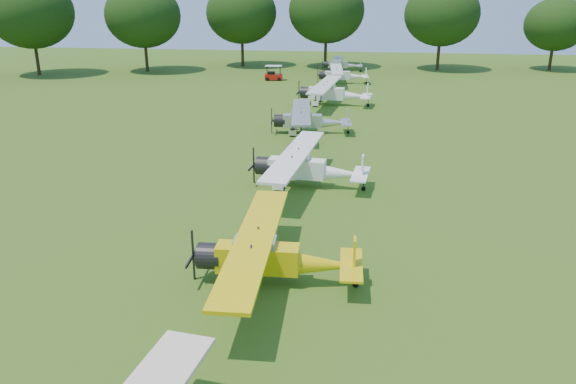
{
  "coord_description": "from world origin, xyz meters",
  "views": [
    {
      "loc": [
        4.52,
        -29.05,
        10.89
      ],
      "look_at": [
        0.78,
        -2.94,
        1.4
      ],
      "focal_mm": 35.0,
      "sensor_mm": 36.0,
      "label": 1
    }
  ],
  "objects_px": {
    "aircraft_3": "(306,166)",
    "aircraft_6": "(341,74)",
    "aircraft_5": "(332,92)",
    "aircraft_2": "(270,255)",
    "golf_cart": "(273,75)",
    "aircraft_7": "(341,64)",
    "aircraft_4": "(308,119)"
  },
  "relations": [
    {
      "from": "aircraft_3",
      "to": "aircraft_6",
      "type": "height_order",
      "value": "aircraft_3"
    },
    {
      "from": "aircraft_5",
      "to": "aircraft_2",
      "type": "bearing_deg",
      "value": -84.43
    },
    {
      "from": "golf_cart",
      "to": "aircraft_5",
      "type": "bearing_deg",
      "value": -65.15
    },
    {
      "from": "aircraft_3",
      "to": "aircraft_7",
      "type": "xyz_separation_m",
      "value": [
        -0.67,
        50.7,
        -0.21
      ]
    },
    {
      "from": "aircraft_2",
      "to": "golf_cart",
      "type": "xyz_separation_m",
      "value": [
        -8.75,
        52.47,
        -0.62
      ]
    },
    {
      "from": "aircraft_3",
      "to": "aircraft_6",
      "type": "xyz_separation_m",
      "value": [
        -0.03,
        39.25,
        -0.1
      ]
    },
    {
      "from": "aircraft_2",
      "to": "aircraft_6",
      "type": "height_order",
      "value": "aircraft_2"
    },
    {
      "from": "aircraft_2",
      "to": "aircraft_3",
      "type": "relative_size",
      "value": 0.97
    },
    {
      "from": "aircraft_4",
      "to": "aircraft_5",
      "type": "distance_m",
      "value": 12.17
    },
    {
      "from": "aircraft_3",
      "to": "aircraft_2",
      "type": "bearing_deg",
      "value": -85.15
    },
    {
      "from": "aircraft_6",
      "to": "golf_cart",
      "type": "bearing_deg",
      "value": 165.71
    },
    {
      "from": "aircraft_7",
      "to": "aircraft_6",
      "type": "bearing_deg",
      "value": -86.73
    },
    {
      "from": "aircraft_2",
      "to": "aircraft_6",
      "type": "xyz_separation_m",
      "value": [
        0.01,
        50.99,
        -0.07
      ]
    },
    {
      "from": "aircraft_2",
      "to": "aircraft_7",
      "type": "height_order",
      "value": "aircraft_2"
    },
    {
      "from": "aircraft_2",
      "to": "aircraft_5",
      "type": "height_order",
      "value": "aircraft_5"
    },
    {
      "from": "aircraft_4",
      "to": "aircraft_6",
      "type": "height_order",
      "value": "aircraft_4"
    },
    {
      "from": "aircraft_4",
      "to": "aircraft_6",
      "type": "distance_m",
      "value": 26.27
    },
    {
      "from": "aircraft_3",
      "to": "aircraft_7",
      "type": "height_order",
      "value": "aircraft_3"
    },
    {
      "from": "aircraft_2",
      "to": "aircraft_3",
      "type": "height_order",
      "value": "aircraft_3"
    },
    {
      "from": "aircraft_4",
      "to": "golf_cart",
      "type": "height_order",
      "value": "aircraft_4"
    },
    {
      "from": "aircraft_6",
      "to": "golf_cart",
      "type": "xyz_separation_m",
      "value": [
        -8.76,
        1.48,
        -0.55
      ]
    },
    {
      "from": "aircraft_2",
      "to": "aircraft_6",
      "type": "distance_m",
      "value": 51.0
    },
    {
      "from": "aircraft_4",
      "to": "aircraft_7",
      "type": "xyz_separation_m",
      "value": [
        0.57,
        37.69,
        -0.13
      ]
    },
    {
      "from": "aircraft_6",
      "to": "aircraft_3",
      "type": "bearing_deg",
      "value": -94.69
    },
    {
      "from": "aircraft_5",
      "to": "aircraft_7",
      "type": "xyz_separation_m",
      "value": [
        -0.47,
        25.57,
        -0.3
      ]
    },
    {
      "from": "aircraft_6",
      "to": "aircraft_7",
      "type": "height_order",
      "value": "aircraft_6"
    },
    {
      "from": "aircraft_7",
      "to": "aircraft_2",
      "type": "bearing_deg",
      "value": -89.35
    },
    {
      "from": "aircraft_7",
      "to": "aircraft_4",
      "type": "bearing_deg",
      "value": -90.8
    },
    {
      "from": "aircraft_3",
      "to": "aircraft_5",
      "type": "xyz_separation_m",
      "value": [
        -0.2,
        25.14,
        0.09
      ]
    },
    {
      "from": "aircraft_4",
      "to": "aircraft_5",
      "type": "xyz_separation_m",
      "value": [
        1.04,
        12.13,
        0.17
      ]
    },
    {
      "from": "aircraft_6",
      "to": "aircraft_5",
      "type": "bearing_deg",
      "value": -95.42
    },
    {
      "from": "aircraft_2",
      "to": "aircraft_5",
      "type": "distance_m",
      "value": 36.88
    }
  ]
}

